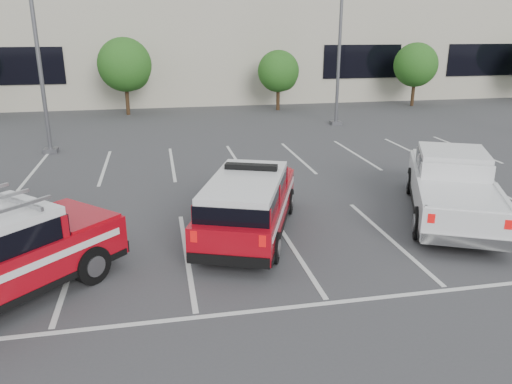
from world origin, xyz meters
TOP-DOWN VIEW (x-y plane):
  - ground at (0.00, 0.00)m, footprint 120.00×120.00m
  - stall_markings at (0.00, 4.50)m, footprint 23.00×15.00m
  - convention_building at (0.18, 31.86)m, footprint 60.00×16.99m
  - tree_mid_left at (-4.91, 22.05)m, footprint 3.37×3.37m
  - tree_mid_right at (5.09, 22.05)m, footprint 2.77×2.77m
  - tree_right at (15.09, 22.05)m, footprint 3.07×3.07m
  - light_pole_left at (-8.00, 12.00)m, footprint 0.90×0.60m
  - light_pole_mid at (7.00, 16.00)m, footprint 0.90×0.60m
  - fire_chief_suv at (-0.95, 1.01)m, footprint 3.69×5.65m
  - white_pickup at (5.20, 1.23)m, footprint 4.56×6.51m

SIDE VIEW (x-z plane):
  - ground at x=0.00m, z-range 0.00..0.00m
  - stall_markings at x=0.00m, z-range 0.00..0.01m
  - white_pickup at x=5.20m, z-range -0.19..1.71m
  - fire_chief_suv at x=-0.95m, z-range -0.17..1.70m
  - tree_mid_right at x=5.09m, z-range 0.51..4.50m
  - tree_right at x=15.09m, z-range 0.56..4.98m
  - tree_mid_left at x=-4.91m, z-range 0.62..5.46m
  - convention_building at x=0.18m, z-range -1.88..11.32m
  - light_pole_left at x=-8.00m, z-range 0.07..10.31m
  - light_pole_mid at x=7.00m, z-range 0.07..10.31m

